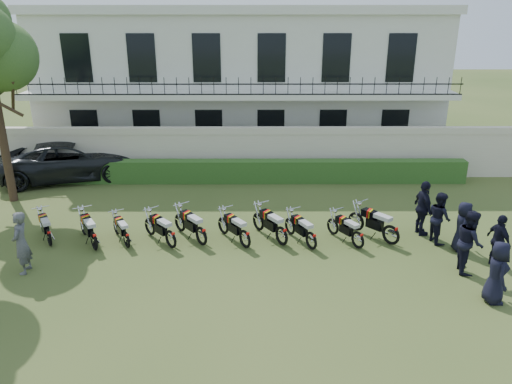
# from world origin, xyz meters

# --- Properties ---
(ground) EXTENTS (100.00, 100.00, 0.00)m
(ground) POSITION_xyz_m (0.00, 0.00, 0.00)
(ground) COLOR #374A1D
(ground) RESTS_ON ground
(perimeter_wall) EXTENTS (30.00, 0.35, 2.30)m
(perimeter_wall) POSITION_xyz_m (0.00, 8.00, 1.17)
(perimeter_wall) COLOR beige
(perimeter_wall) RESTS_ON ground
(hedge) EXTENTS (18.00, 0.60, 1.00)m
(hedge) POSITION_xyz_m (1.00, 7.20, 0.50)
(hedge) COLOR #264D1B
(hedge) RESTS_ON ground
(building) EXTENTS (20.40, 9.60, 7.40)m
(building) POSITION_xyz_m (0.00, 13.96, 3.71)
(building) COLOR silver
(building) RESTS_ON ground
(motorcycle_0) EXTENTS (1.01, 1.58, 0.98)m
(motorcycle_0) POSITION_xyz_m (-5.95, 0.88, 0.45)
(motorcycle_0) COLOR black
(motorcycle_0) RESTS_ON ground
(motorcycle_1) EXTENTS (1.10, 1.73, 1.07)m
(motorcycle_1) POSITION_xyz_m (-4.41, 0.57, 0.50)
(motorcycle_1) COLOR black
(motorcycle_1) RESTS_ON ground
(motorcycle_2) EXTENTS (0.93, 1.51, 0.93)m
(motorcycle_2) POSITION_xyz_m (-3.41, 0.74, 0.43)
(motorcycle_2) COLOR black
(motorcycle_2) RESTS_ON ground
(motorcycle_3) EXTENTS (1.33, 1.49, 1.04)m
(motorcycle_3) POSITION_xyz_m (-1.99, 0.71, 0.48)
(motorcycle_3) COLOR black
(motorcycle_3) RESTS_ON ground
(motorcycle_4) EXTENTS (1.31, 1.62, 1.08)m
(motorcycle_4) POSITION_xyz_m (-1.03, 0.91, 0.50)
(motorcycle_4) COLOR black
(motorcycle_4) RESTS_ON ground
(motorcycle_5) EXTENTS (1.18, 1.60, 1.04)m
(motorcycle_5) POSITION_xyz_m (0.39, 0.71, 0.48)
(motorcycle_5) COLOR black
(motorcycle_5) RESTS_ON ground
(motorcycle_6) EXTENTS (1.17, 1.75, 1.10)m
(motorcycle_6) POSITION_xyz_m (1.58, 0.90, 0.51)
(motorcycle_6) COLOR black
(motorcycle_6) RESTS_ON ground
(motorcycle_7) EXTENTS (0.98, 1.69, 1.02)m
(motorcycle_7) POSITION_xyz_m (2.50, 0.59, 0.47)
(motorcycle_7) COLOR black
(motorcycle_7) RESTS_ON ground
(motorcycle_8) EXTENTS (1.02, 1.59, 0.98)m
(motorcycle_8) POSITION_xyz_m (4.00, 0.66, 0.45)
(motorcycle_8) COLOR black
(motorcycle_8) RESTS_ON ground
(motorcycle_9) EXTENTS (1.43, 1.67, 1.14)m
(motorcycle_9) POSITION_xyz_m (5.13, 0.93, 0.53)
(motorcycle_9) COLOR black
(motorcycle_9) RESTS_ON ground
(suv) EXTENTS (6.66, 4.43, 1.70)m
(suv) POSITION_xyz_m (-7.55, 7.79, 0.85)
(suv) COLOR black
(suv) RESTS_ON ground
(inspector) EXTENTS (0.48, 0.70, 1.89)m
(inspector) POSITION_xyz_m (-6.03, -0.80, 0.94)
(inspector) COLOR #5A5A5F
(inspector) RESTS_ON ground
(officer_0) EXTENTS (0.62, 0.89, 1.72)m
(officer_0) POSITION_xyz_m (6.98, -2.40, 0.86)
(officer_0) COLOR black
(officer_0) RESTS_ON ground
(officer_1) EXTENTS (0.87, 1.03, 1.90)m
(officer_1) POSITION_xyz_m (6.92, -0.77, 0.95)
(officer_1) COLOR black
(officer_1) RESTS_ON ground
(officer_2) EXTENTS (0.61, 1.03, 1.64)m
(officer_2) POSITION_xyz_m (7.93, -0.47, 0.82)
(officer_2) COLOR black
(officer_2) RESTS_ON ground
(officer_3) EXTENTS (0.74, 0.92, 1.64)m
(officer_3) POSITION_xyz_m (7.26, 0.56, 0.82)
(officer_3) COLOR black
(officer_3) RESTS_ON ground
(officer_4) EXTENTS (0.79, 0.94, 1.73)m
(officer_4) POSITION_xyz_m (6.73, 1.19, 0.86)
(officer_4) COLOR black
(officer_4) RESTS_ON ground
(officer_5) EXTENTS (0.60, 1.17, 1.91)m
(officer_5) POSITION_xyz_m (6.38, 1.76, 0.95)
(officer_5) COLOR black
(officer_5) RESTS_ON ground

